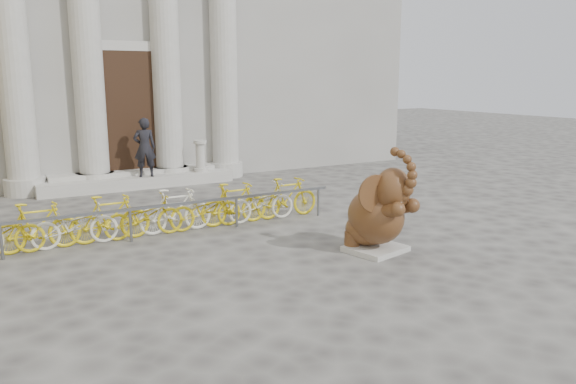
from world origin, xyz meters
TOP-DOWN VIEW (x-y plane):
  - ground at (0.00, 0.00)m, footprint 80.00×80.00m
  - classical_building at (0.00, 14.93)m, footprint 22.00×10.70m
  - entrance_steps at (0.00, 9.40)m, footprint 6.00×1.20m
  - elephant_statue at (2.36, 0.32)m, footprint 1.38×1.65m
  - bike_rack at (-1.72, 3.65)m, footprint 9.70×0.53m
  - pedestrian at (0.19, 9.05)m, footprint 0.74×0.56m
  - balustrade_post at (2.01, 9.10)m, footprint 0.42×0.42m

SIDE VIEW (x-z plane):
  - ground at x=0.00m, z-range 0.00..0.00m
  - entrance_steps at x=0.00m, z-range 0.00..0.36m
  - bike_rack at x=-1.72m, z-range 0.00..1.00m
  - elephant_statue at x=2.36m, z-range -0.29..1.82m
  - balustrade_post at x=2.01m, z-range 0.32..1.35m
  - pedestrian at x=0.19m, z-range 0.36..2.19m
  - classical_building at x=0.00m, z-range -0.02..11.98m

